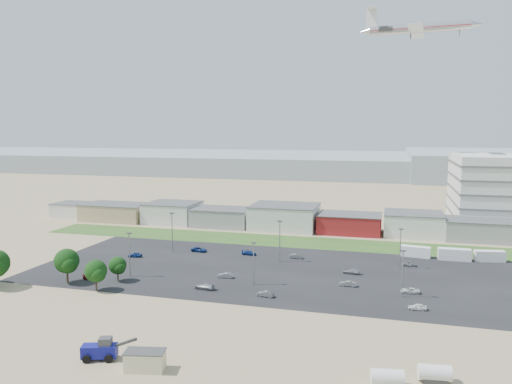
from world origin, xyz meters
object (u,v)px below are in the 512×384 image
(parked_car_8, at_px, (409,264))
(parked_car_13, at_px, (265,294))
(parked_car_4, at_px, (225,275))
(parked_car_12, at_px, (351,271))
(box_trailer_a, at_px, (415,252))
(parked_car_10, at_px, (91,277))
(airliner, at_px, (419,28))
(parked_car_6, at_px, (249,253))
(parked_car_3, at_px, (205,286))
(parked_car_1, at_px, (348,283))
(parked_car_2, at_px, (417,307))
(parked_car_9, at_px, (199,250))
(storage_tank_nw, at_px, (387,377))
(telehandler, at_px, (99,349))
(parked_car_11, at_px, (297,256))
(portable_shed, at_px, (145,361))
(parked_car_5, at_px, (135,255))
(parked_car_0, at_px, (410,291))

(parked_car_8, distance_m, parked_car_13, 42.67)
(parked_car_4, bearing_deg, parked_car_12, 107.88)
(box_trailer_a, height_order, parked_car_13, box_trailer_a)
(parked_car_10, distance_m, parked_car_13, 40.82)
(airliner, relative_size, parked_car_6, 10.48)
(airliner, distance_m, parked_car_13, 125.92)
(parked_car_3, bearing_deg, parked_car_1, 116.69)
(parked_car_2, distance_m, parked_car_9, 64.31)
(storage_tank_nw, xyz_separation_m, parked_car_3, (-37.76, 31.41, -0.62))
(telehandler, height_order, parked_car_6, telehandler)
(box_trailer_a, height_order, parked_car_3, box_trailer_a)
(parked_car_2, relative_size, parked_car_4, 0.95)
(parked_car_3, relative_size, parked_car_8, 1.28)
(parked_car_1, height_order, parked_car_11, parked_car_1)
(portable_shed, distance_m, parked_car_4, 44.85)
(parked_car_2, bearing_deg, parked_car_5, -111.34)
(telehandler, xyz_separation_m, box_trailer_a, (47.07, 75.02, -0.27))
(airliner, bearing_deg, parked_car_5, -128.13)
(telehandler, relative_size, parked_car_5, 2.20)
(parked_car_10, bearing_deg, parked_car_11, -57.01)
(airliner, bearing_deg, storage_tank_nw, -88.65)
(parked_car_13, bearing_deg, parked_car_6, -150.68)
(storage_tank_nw, bearing_deg, parked_car_2, 80.50)
(parked_car_4, relative_size, parked_car_9, 0.81)
(parked_car_13, bearing_deg, storage_tank_nw, 46.25)
(storage_tank_nw, xyz_separation_m, parked_car_0, (4.07, 40.21, -0.72))
(telehandler, xyz_separation_m, parked_car_4, (4.57, 43.55, -1.09))
(parked_car_8, height_order, parked_car_11, parked_car_8)
(parked_car_12, xyz_separation_m, parked_car_13, (-15.41, -20.96, 0.02))
(parked_car_9, height_order, parked_car_10, parked_car_9)
(box_trailer_a, bearing_deg, parked_car_4, -133.94)
(parked_car_5, height_order, parked_car_10, parked_car_5)
(parked_car_5, relative_size, parked_car_8, 1.05)
(parked_car_0, bearing_deg, parked_car_11, -133.34)
(parked_car_12, bearing_deg, parked_car_13, -28.79)
(storage_tank_nw, bearing_deg, parked_car_1, 101.83)
(telehandler, xyz_separation_m, parked_car_2, (45.81, 33.74, -1.10))
(parked_car_3, distance_m, parked_car_9, 33.12)
(parked_car_1, distance_m, parked_car_10, 57.20)
(storage_tank_nw, height_order, parked_car_5, storage_tank_nw)
(parked_car_1, distance_m, parked_car_8, 24.22)
(parked_car_3, xyz_separation_m, parked_car_4, (1.62, 8.91, -0.06))
(parked_car_0, xyz_separation_m, parked_car_13, (-28.23, -10.03, 0.04))
(portable_shed, relative_size, parked_car_2, 1.65)
(box_trailer_a, xyz_separation_m, parked_car_13, (-30.52, -41.61, -0.82))
(telehandler, relative_size, parked_car_6, 1.98)
(airliner, height_order, parked_car_6, airliner)
(airliner, relative_size, parked_car_9, 9.63)
(parked_car_1, xyz_separation_m, parked_car_12, (-0.06, 9.67, -0.03))
(parked_car_6, bearing_deg, parked_car_13, -151.92)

